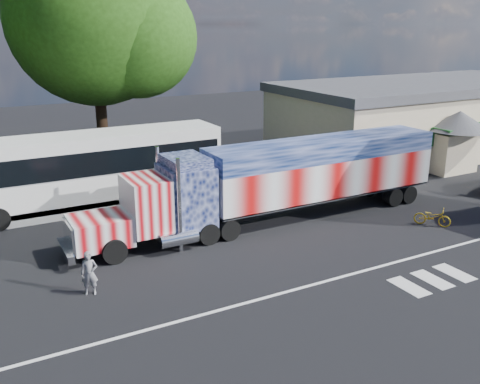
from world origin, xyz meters
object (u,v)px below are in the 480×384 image
coach_bus (95,169)px  woman (89,273)px  semi_truck (283,179)px  tree_n_mid (97,19)px  bicycle (432,217)px

coach_bus → woman: size_ratio=8.21×
coach_bus → woman: coach_bus is taller
semi_truck → tree_n_mid: (-4.93, 13.47, 7.37)m
semi_truck → tree_n_mid: tree_n_mid is taller
woman → coach_bus: bearing=94.1°
coach_bus → tree_n_mid: 10.53m
semi_truck → tree_n_mid: bearing=110.1°
semi_truck → coach_bus: size_ratio=1.44×
bicycle → tree_n_mid: bearing=83.4°
coach_bus → semi_truck: bearing=-41.1°
coach_bus → tree_n_mid: tree_n_mid is taller
semi_truck → bicycle: bearing=-35.0°
woman → bicycle: size_ratio=0.96×
semi_truck → woman: bearing=-162.7°
tree_n_mid → semi_truck: bearing=-69.9°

